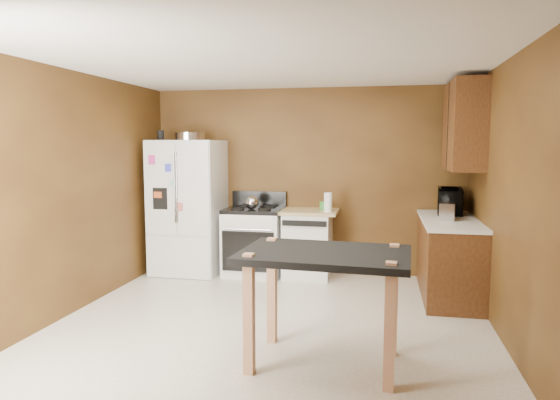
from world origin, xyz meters
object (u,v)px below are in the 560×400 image
(green_canister, at_px, (323,206))
(dishwasher, at_px, (308,243))
(kettle, at_px, (252,203))
(paper_towel, at_px, (328,202))
(pen_cup, at_px, (161,135))
(island, at_px, (325,268))
(roasting_pan, at_px, (190,136))
(gas_range, at_px, (254,240))
(toaster, at_px, (448,211))
(microwave, at_px, (450,202))
(refrigerator, at_px, (188,207))

(green_canister, distance_m, dishwasher, 0.53)
(kettle, height_order, paper_towel, paper_towel)
(pen_cup, bearing_deg, island, -44.19)
(roasting_pan, xyz_separation_m, green_canister, (1.80, 0.07, -0.91))
(paper_towel, distance_m, gas_range, 1.14)
(kettle, relative_size, gas_range, 0.16)
(pen_cup, distance_m, toaster, 3.75)
(pen_cup, distance_m, microwave, 3.81)
(pen_cup, xyz_separation_m, microwave, (3.72, 0.11, -0.82))
(roasting_pan, xyz_separation_m, microwave, (3.37, -0.04, -0.81))
(kettle, bearing_deg, toaster, -10.57)
(gas_range, relative_size, island, 0.81)
(kettle, distance_m, toaster, 2.44)
(kettle, relative_size, toaster, 0.65)
(refrigerator, bearing_deg, microwave, 0.04)
(paper_towel, bearing_deg, dishwasher, 156.24)
(toaster, bearing_deg, island, -108.32)
(green_canister, relative_size, refrigerator, 0.06)
(roasting_pan, height_order, kettle, roasting_pan)
(toaster, height_order, gas_range, gas_range)
(pen_cup, height_order, microwave, pen_cup)
(dishwasher, bearing_deg, green_canister, 9.53)
(microwave, bearing_deg, gas_range, 93.76)
(microwave, xyz_separation_m, refrigerator, (-3.39, -0.00, -0.14))
(microwave, relative_size, refrigerator, 0.29)
(pen_cup, xyz_separation_m, green_canister, (2.15, 0.23, -0.92))
(green_canister, bearing_deg, island, -83.09)
(roasting_pan, distance_m, island, 3.49)
(toaster, bearing_deg, paper_towel, 173.34)
(paper_towel, height_order, toaster, paper_towel)
(kettle, relative_size, paper_towel, 0.70)
(roasting_pan, distance_m, toaster, 3.43)
(pen_cup, bearing_deg, green_canister, 6.08)
(gas_range, xyz_separation_m, island, (1.24, -2.57, 0.32))
(green_canister, xyz_separation_m, toaster, (1.48, -0.62, 0.05))
(dishwasher, bearing_deg, island, -78.67)
(toaster, xyz_separation_m, gas_range, (-2.40, 0.56, -0.53))
(toaster, bearing_deg, microwave, 91.71)
(island, bearing_deg, gas_range, 115.73)
(refrigerator, distance_m, island, 3.31)
(kettle, distance_m, paper_towel, 1.00)
(kettle, bearing_deg, paper_towel, 0.65)
(pen_cup, relative_size, island, 0.10)
(kettle, height_order, dishwasher, kettle)
(pen_cup, xyz_separation_m, gas_range, (1.23, 0.17, -1.40))
(dishwasher, bearing_deg, refrigerator, -177.01)
(roasting_pan, relative_size, microwave, 0.79)
(roasting_pan, distance_m, microwave, 3.46)
(gas_range, xyz_separation_m, dishwasher, (0.72, 0.02, -0.01))
(toaster, height_order, microwave, microwave)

